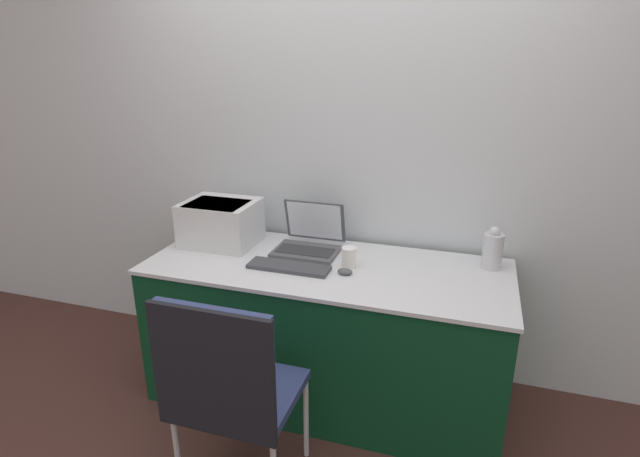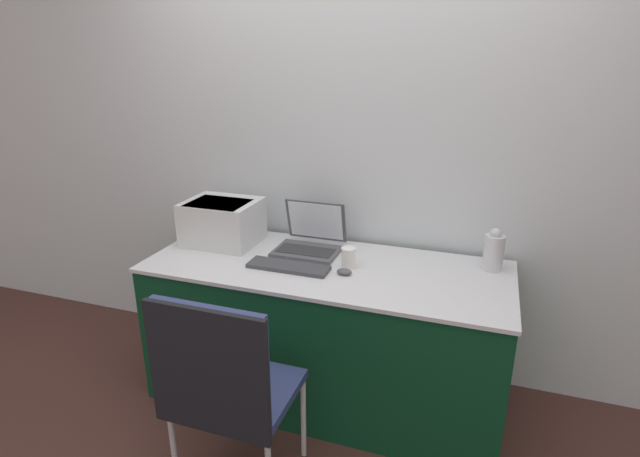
# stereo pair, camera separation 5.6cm
# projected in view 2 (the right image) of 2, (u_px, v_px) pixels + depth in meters

# --- Properties ---
(ground_plane) EXTENTS (14.00, 14.00, 0.00)m
(ground_plane) POSITION_uv_depth(u_px,v_px,m) (303.00, 435.00, 2.48)
(ground_plane) COLOR #472823
(wall_back) EXTENTS (8.00, 0.05, 2.60)m
(wall_back) POSITION_uv_depth(u_px,v_px,m) (351.00, 148.00, 2.75)
(wall_back) COLOR silver
(wall_back) RESTS_ON ground_plane
(table) EXTENTS (1.84, 0.74, 0.78)m
(table) POSITION_uv_depth(u_px,v_px,m) (326.00, 331.00, 2.67)
(table) COLOR #0C381E
(table) RESTS_ON ground_plane
(printer) EXTENTS (0.40, 0.33, 0.24)m
(printer) POSITION_uv_depth(u_px,v_px,m) (222.00, 220.00, 2.80)
(printer) COLOR silver
(printer) RESTS_ON table
(laptop_left) EXTENTS (0.34, 0.31, 0.25)m
(laptop_left) POSITION_uv_depth(u_px,v_px,m) (310.00, 240.00, 2.72)
(laptop_left) COLOR #4C4C51
(laptop_left) RESTS_ON table
(external_keyboard) EXTENTS (0.41, 0.12, 0.02)m
(external_keyboard) POSITION_uv_depth(u_px,v_px,m) (288.00, 267.00, 2.49)
(external_keyboard) COLOR #3D3D42
(external_keyboard) RESTS_ON table
(coffee_cup) EXTENTS (0.07, 0.07, 0.11)m
(coffee_cup) POSITION_uv_depth(u_px,v_px,m) (348.00, 258.00, 2.49)
(coffee_cup) COLOR white
(coffee_cup) RESTS_ON table
(mouse) EXTENTS (0.08, 0.05, 0.03)m
(mouse) POSITION_uv_depth(u_px,v_px,m) (344.00, 272.00, 2.42)
(mouse) COLOR #4C4C51
(mouse) RESTS_ON table
(metal_pitcher) EXTENTS (0.10, 0.10, 0.22)m
(metal_pitcher) POSITION_uv_depth(u_px,v_px,m) (494.00, 251.00, 2.45)
(metal_pitcher) COLOR silver
(metal_pitcher) RESTS_ON table
(chair) EXTENTS (0.49, 0.44, 0.95)m
(chair) POSITION_uv_depth(u_px,v_px,m) (222.00, 380.00, 1.95)
(chair) COLOR navy
(chair) RESTS_ON ground_plane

